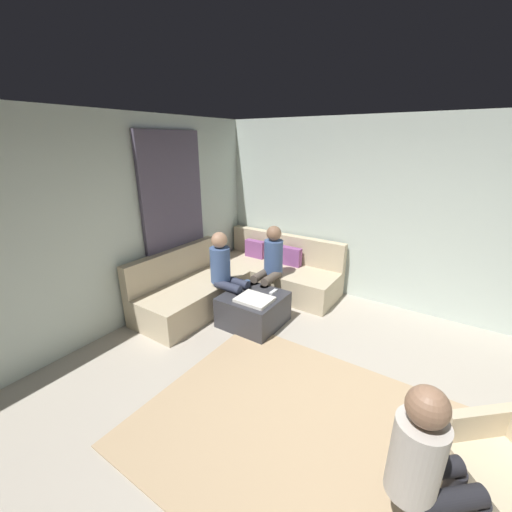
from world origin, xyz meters
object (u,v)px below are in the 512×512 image
object	(u,v)px
ottoman	(253,309)
person_on_couch_back	(270,263)
person_on_couch_side	(226,271)
person_on_armchair	(429,464)
sectional_couch	(241,280)
coffee_mug	(248,284)
game_remote	(273,292)

from	to	relation	value
ottoman	person_on_couch_back	xyz separation A→B (m)	(-0.12, 0.62, 0.45)
person_on_couch_side	person_on_armchair	bearing A→B (deg)	60.01
sectional_couch	ottoman	distance (m)	0.84
coffee_mug	person_on_couch_side	distance (m)	0.35
ottoman	person_on_armchair	xyz separation A→B (m)	(2.26, -1.56, 0.43)
sectional_couch	ottoman	size ratio (longest dim) A/B	3.36
coffee_mug	game_remote	distance (m)	0.40
sectional_couch	person_on_armchair	world-z (taller)	person_on_armchair
sectional_couch	coffee_mug	bearing A→B (deg)	-43.93
game_remote	person_on_armchair	size ratio (longest dim) A/B	0.13
sectional_couch	game_remote	xyz separation A→B (m)	(0.80, -0.34, 0.15)
sectional_couch	game_remote	size ratio (longest dim) A/B	17.00
ottoman	person_on_couch_back	world-z (taller)	person_on_couch_back
sectional_couch	game_remote	world-z (taller)	sectional_couch
coffee_mug	person_on_armchair	distance (m)	3.03
ottoman	game_remote	xyz separation A→B (m)	(0.18, 0.22, 0.22)
sectional_couch	person_on_couch_side	world-z (taller)	person_on_couch_side
coffee_mug	ottoman	bearing A→B (deg)	-39.29
sectional_couch	person_on_couch_back	xyz separation A→B (m)	(0.50, 0.06, 0.38)
game_remote	coffee_mug	bearing A→B (deg)	-174.29
sectional_couch	person_on_couch_side	size ratio (longest dim) A/B	2.12
coffee_mug	person_on_couch_back	bearing A→B (deg)	76.87
person_on_couch_back	person_on_armchair	world-z (taller)	person_on_couch_back
person_on_couch_side	person_on_armchair	world-z (taller)	person_on_couch_side
ottoman	person_on_couch_side	bearing A→B (deg)	178.22
person_on_armchair	coffee_mug	bearing A→B (deg)	-166.90
game_remote	person_on_armchair	xyz separation A→B (m)	(2.08, -1.78, 0.21)
game_remote	person_on_couch_side	xyz separation A→B (m)	(-0.65, -0.21, 0.23)
person_on_couch_back	person_on_armchair	size ratio (longest dim) A/B	1.02
coffee_mug	person_on_couch_back	xyz separation A→B (m)	(0.10, 0.44, 0.19)
coffee_mug	person_on_couch_side	size ratio (longest dim) A/B	0.08
person_on_couch_back	person_on_couch_side	distance (m)	0.70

